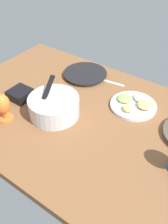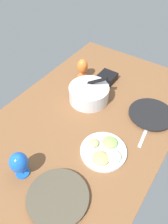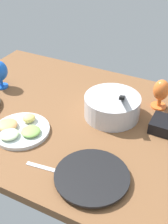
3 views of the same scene
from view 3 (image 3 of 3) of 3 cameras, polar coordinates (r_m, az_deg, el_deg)
name	(u,v)px [view 3 (image 3 of 3)]	position (r cm, az deg, el deg)	size (l,w,h in cm)	color
ground_plane	(83,122)	(145.64, -0.27, -1.87)	(160.00, 104.00, 4.00)	brown
dinner_plate_right	(92,177)	(114.53, 1.54, -12.50)	(28.96, 28.96, 2.44)	#4C4C51
mixing_bowl	(112,106)	(143.68, 5.48, 1.23)	(27.20, 27.20, 17.84)	silver
fruit_platter	(20,129)	(138.00, -12.34, -3.29)	(26.08, 26.08, 5.27)	silver
hurricane_glass_orange	(161,92)	(152.61, 14.69, 3.85)	(8.01, 8.01, 15.68)	orange
square_bowl_black	(164,125)	(140.46, 15.33, -2.39)	(12.28, 12.28, 5.43)	black
fork_by_right_plate	(47,168)	(119.89, -7.19, -10.75)	(18.00, 1.80, 0.60)	silver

